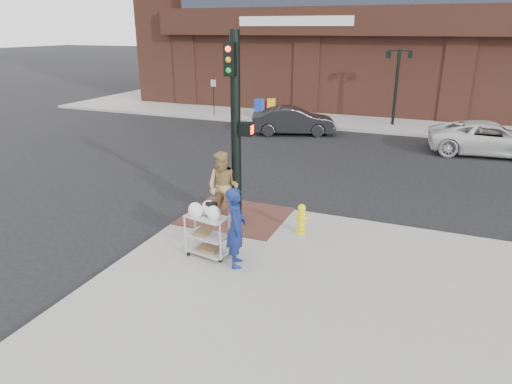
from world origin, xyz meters
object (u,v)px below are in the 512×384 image
at_px(traffic_signal_pole, 236,124).
at_px(pedestrian_tan, 223,187).
at_px(lamp_post, 397,79).
at_px(minivan_white, 490,138).
at_px(utility_cart, 207,232).
at_px(woman_blue, 236,227).
at_px(sedan_dark, 293,121).
at_px(fire_hydrant, 301,218).

relative_size(traffic_signal_pole, pedestrian_tan, 2.57).
height_order(lamp_post, traffic_signal_pole, traffic_signal_pole).
relative_size(minivan_white, utility_cart, 3.78).
bearing_deg(minivan_white, woman_blue, 149.75).
xyz_separation_m(traffic_signal_pole, minivan_white, (7.01, 10.89, -2.13)).
bearing_deg(sedan_dark, pedestrian_tan, 168.48).
distance_m(lamp_post, sedan_dark, 6.19).
distance_m(utility_cart, fire_hydrant, 2.61).
xyz_separation_m(pedestrian_tan, sedan_dark, (-1.77, 11.74, -0.43)).
bearing_deg(minivan_white, pedestrian_tan, 140.55).
distance_m(pedestrian_tan, utility_cart, 2.12).
bearing_deg(traffic_signal_pole, pedestrian_tan, -140.12).
bearing_deg(woman_blue, sedan_dark, -9.23).
bearing_deg(traffic_signal_pole, sedan_dark, 100.19).
bearing_deg(pedestrian_tan, traffic_signal_pole, 45.58).
height_order(traffic_signal_pole, woman_blue, traffic_signal_pole).
relative_size(pedestrian_tan, utility_cart, 1.46).
bearing_deg(pedestrian_tan, sedan_dark, 104.27).
relative_size(pedestrian_tan, minivan_white, 0.39).
height_order(pedestrian_tan, fire_hydrant, pedestrian_tan).
bearing_deg(minivan_white, utility_cart, 146.68).
bearing_deg(minivan_white, traffic_signal_pole, 141.05).
bearing_deg(woman_blue, traffic_signal_pole, 1.99).
relative_size(woman_blue, pedestrian_tan, 0.94).
xyz_separation_m(traffic_signal_pole, pedestrian_tan, (-0.29, -0.25, -1.71)).
distance_m(lamp_post, utility_cart, 17.73).
bearing_deg(woman_blue, lamp_post, -26.49).
bearing_deg(fire_hydrant, woman_blue, -111.66).
relative_size(woman_blue, utility_cart, 1.37).
relative_size(pedestrian_tan, fire_hydrant, 2.42).
distance_m(woman_blue, fire_hydrant, 2.37).
bearing_deg(minivan_white, fire_hydrant, 149.30).
xyz_separation_m(sedan_dark, minivan_white, (9.07, -0.60, 0.01)).
height_order(woman_blue, minivan_white, woman_blue).
bearing_deg(sedan_dark, lamp_post, -70.64).
xyz_separation_m(traffic_signal_pole, sedan_dark, (-2.06, 11.49, -2.14)).
relative_size(pedestrian_tan, sedan_dark, 0.46).
bearing_deg(utility_cart, fire_hydrant, 50.40).
bearing_deg(sedan_dark, woman_blue, 172.61).
height_order(pedestrian_tan, utility_cart, pedestrian_tan).
distance_m(woman_blue, pedestrian_tan, 2.56).
xyz_separation_m(sedan_dark, fire_hydrant, (3.99, -11.75, -0.14)).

